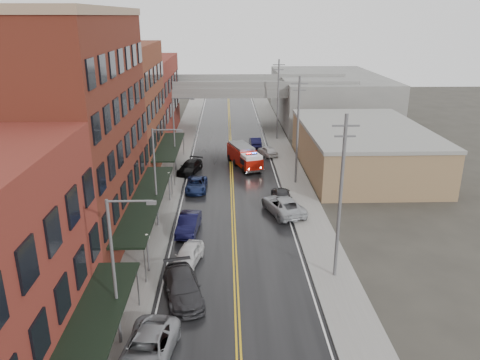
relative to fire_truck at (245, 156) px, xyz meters
name	(u,v)px	position (x,y,z in m)	size (l,w,h in m)	color
road	(233,201)	(-1.67, -11.44, -1.39)	(11.00, 160.00, 0.02)	black
sidewalk_left	(161,201)	(-8.97, -11.44, -1.32)	(3.00, 160.00, 0.15)	slate
sidewalk_right	(303,199)	(5.63, -11.44, -1.32)	(3.00, 160.00, 0.15)	slate
curb_left	(177,201)	(-7.32, -11.44, -1.32)	(0.30, 160.00, 0.15)	gray
curb_right	(287,199)	(3.98, -11.44, -1.32)	(0.30, 160.00, 0.15)	gray
brick_building_b	(70,132)	(-14.97, -18.44, 7.60)	(9.00, 20.00, 18.00)	#5D2618
brick_building_c	(118,110)	(-14.97, -0.94, 6.10)	(9.00, 15.00, 15.00)	brown
brick_building_far	(143,98)	(-14.97, 16.56, 4.60)	(9.00, 20.00, 12.00)	maroon
tan_building	(362,150)	(14.33, -1.44, 1.10)	(14.00, 22.00, 5.00)	#93774F
right_far_block	(328,97)	(16.33, 28.56, 2.60)	(18.00, 30.00, 8.00)	slate
awning_0	(84,348)	(-9.16, -37.44, 1.59)	(2.60, 16.00, 3.09)	black
awning_1	(147,200)	(-9.16, -18.44, 1.59)	(2.60, 18.00, 3.09)	black
awning_2	(170,146)	(-9.16, -0.94, 1.59)	(2.60, 13.00, 3.09)	black
globe_lamp_1	(147,244)	(-8.07, -25.44, 0.91)	(0.44, 0.44, 3.12)	#59595B
globe_lamp_2	(169,180)	(-8.07, -11.44, 0.91)	(0.44, 0.44, 3.12)	#59595B
street_lamp_0	(118,265)	(-8.22, -33.44, 3.79)	(2.64, 0.22, 9.00)	#59595B
street_lamp_1	(158,172)	(-8.22, -17.44, 3.79)	(2.64, 0.22, 9.00)	#59595B
street_lamp_2	(176,129)	(-8.22, -1.44, 3.79)	(2.64, 0.22, 9.00)	#59595B
utility_pole_0	(341,196)	(5.53, -26.44, 4.91)	(1.80, 0.24, 12.00)	#59595B
utility_pole_1	(298,129)	(5.53, -6.44, 4.91)	(1.80, 0.24, 12.00)	#59595B
utility_pole_2	(278,98)	(5.53, 13.56, 4.91)	(1.80, 0.24, 12.00)	#59595B
overpass	(229,93)	(-1.67, 20.56, 4.59)	(40.00, 10.00, 7.50)	slate
fire_truck	(245,156)	(0.00, 0.00, 0.00)	(4.49, 7.42, 2.58)	#9F1107
parked_car_left_2	(147,350)	(-6.67, -35.06, -0.59)	(2.68, 5.80, 1.61)	gray
parked_car_left_3	(183,287)	(-5.27, -28.84, -0.58)	(2.29, 5.64, 1.64)	#29292C
parked_car_left_4	(188,255)	(-5.27, -24.24, -0.68)	(1.70, 4.22, 1.44)	silver
parked_car_left_5	(189,224)	(-5.63, -18.64, -0.62)	(1.65, 4.74, 1.56)	black
parked_car_left_6	(196,185)	(-5.55, -8.30, -0.74)	(2.20, 4.77, 1.33)	#13204A
parked_car_left_7	(190,167)	(-6.67, -2.24, -0.68)	(2.01, 4.94, 1.43)	black
parked_car_right_0	(283,205)	(3.12, -14.78, -0.57)	(2.75, 5.96, 1.66)	#A2A5AA
parked_car_right_1	(281,195)	(3.33, -11.64, -0.74)	(1.86, 4.56, 1.32)	#232326
parked_car_right_2	(268,151)	(3.33, 4.76, -0.72)	(1.61, 4.01, 1.37)	silver
parked_car_right_3	(255,142)	(1.93, 9.60, -0.70)	(1.47, 4.23, 1.39)	black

